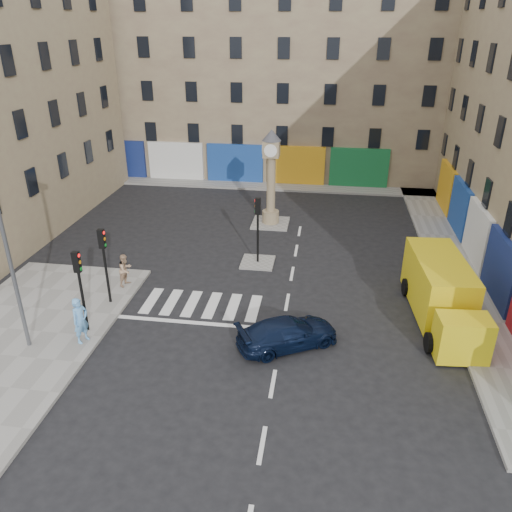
% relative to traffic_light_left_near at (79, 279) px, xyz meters
% --- Properties ---
extents(ground, '(120.00, 120.00, 0.00)m').
position_rel_traffic_light_left_near_xyz_m(ground, '(8.30, -0.20, -2.62)').
color(ground, black).
rests_on(ground, ground).
extents(sidewalk_left, '(7.00, 16.00, 0.15)m').
position_rel_traffic_light_left_near_xyz_m(sidewalk_left, '(-2.70, -2.20, -2.55)').
color(sidewalk_left, gray).
rests_on(sidewalk_left, ground).
extents(sidewalk_right, '(2.60, 30.00, 0.15)m').
position_rel_traffic_light_left_near_xyz_m(sidewalk_right, '(17.00, 9.80, -2.55)').
color(sidewalk_right, gray).
rests_on(sidewalk_right, ground).
extents(sidewalk_far, '(32.00, 2.40, 0.15)m').
position_rel_traffic_light_left_near_xyz_m(sidewalk_far, '(4.30, 22.00, -2.55)').
color(sidewalk_far, gray).
rests_on(sidewalk_far, ground).
extents(island_near, '(1.80, 1.80, 0.12)m').
position_rel_traffic_light_left_near_xyz_m(island_near, '(6.30, 7.80, -2.56)').
color(island_near, gray).
rests_on(island_near, ground).
extents(island_far, '(2.40, 2.40, 0.12)m').
position_rel_traffic_light_left_near_xyz_m(island_far, '(6.30, 13.80, -2.56)').
color(island_far, gray).
rests_on(island_far, ground).
extents(building_far, '(32.00, 10.00, 17.00)m').
position_rel_traffic_light_left_near_xyz_m(building_far, '(4.30, 27.80, 5.88)').
color(building_far, gray).
rests_on(building_far, ground).
extents(traffic_light_left_near, '(0.28, 0.22, 3.70)m').
position_rel_traffic_light_left_near_xyz_m(traffic_light_left_near, '(0.00, 0.00, 0.00)').
color(traffic_light_left_near, black).
rests_on(traffic_light_left_near, sidewalk_left).
extents(traffic_light_left_far, '(0.28, 0.22, 3.70)m').
position_rel_traffic_light_left_near_xyz_m(traffic_light_left_far, '(0.00, 2.40, 0.00)').
color(traffic_light_left_far, black).
rests_on(traffic_light_left_far, sidewalk_left).
extents(traffic_light_island, '(0.28, 0.22, 3.70)m').
position_rel_traffic_light_left_near_xyz_m(traffic_light_island, '(6.30, 7.80, -0.03)').
color(traffic_light_island, black).
rests_on(traffic_light_island, island_near).
extents(lamp_post, '(0.50, 0.25, 8.30)m').
position_rel_traffic_light_left_near_xyz_m(lamp_post, '(-1.90, -1.40, 2.17)').
color(lamp_post, '#595B60').
rests_on(lamp_post, sidewalk_left).
extents(clock_pillar, '(1.20, 1.20, 6.10)m').
position_rel_traffic_light_left_near_xyz_m(clock_pillar, '(6.30, 13.80, 0.93)').
color(clock_pillar, '#92835F').
rests_on(clock_pillar, island_far).
extents(navy_sedan, '(4.54, 3.62, 1.23)m').
position_rel_traffic_light_left_near_xyz_m(navy_sedan, '(8.62, 0.30, -2.01)').
color(navy_sedan, black).
rests_on(navy_sedan, ground).
extents(yellow_van, '(2.80, 7.16, 2.55)m').
position_rel_traffic_light_left_near_xyz_m(yellow_van, '(15.20, 3.47, -1.35)').
color(yellow_van, yellow).
rests_on(yellow_van, ground).
extents(pedestrian_blue, '(0.73, 0.86, 2.01)m').
position_rel_traffic_light_left_near_xyz_m(pedestrian_blue, '(0.21, -0.82, -1.47)').
color(pedestrian_blue, '#62A4E1').
rests_on(pedestrian_blue, sidewalk_left).
extents(pedestrian_tan, '(0.84, 0.96, 1.66)m').
position_rel_traffic_light_left_near_xyz_m(pedestrian_tan, '(0.15, 4.13, -1.64)').
color(pedestrian_tan, tan).
rests_on(pedestrian_tan, sidewalk_left).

